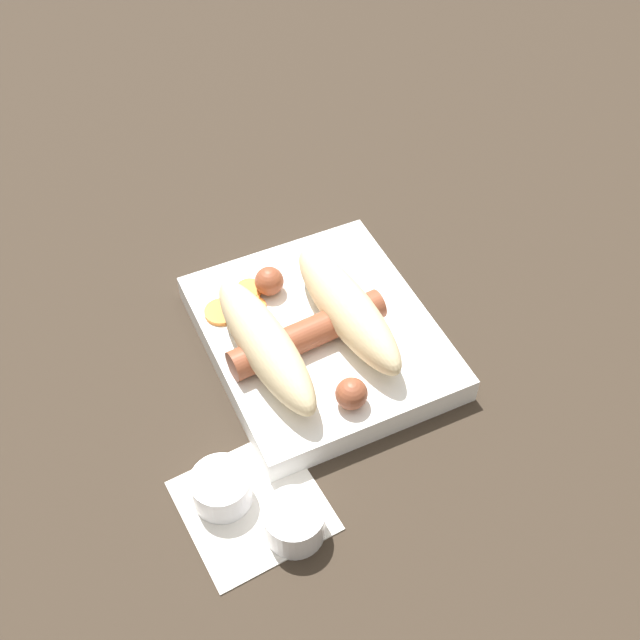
% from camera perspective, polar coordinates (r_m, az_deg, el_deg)
% --- Properties ---
extents(ground_plane, '(3.00, 3.00, 0.00)m').
position_cam_1_polar(ground_plane, '(0.76, 0.00, -1.86)').
color(ground_plane, '#33281E').
extents(food_tray, '(0.23, 0.20, 0.03)m').
position_cam_1_polar(food_tray, '(0.74, 0.00, -1.19)').
color(food_tray, white).
rests_on(food_tray, ground_plane).
extents(bread_roll, '(0.17, 0.14, 0.05)m').
position_cam_1_polar(bread_roll, '(0.70, -0.92, -0.47)').
color(bread_roll, beige).
rests_on(bread_roll, food_tray).
extents(sausage, '(0.18, 0.15, 0.03)m').
position_cam_1_polar(sausage, '(0.71, -0.87, -1.01)').
color(sausage, brown).
rests_on(sausage, food_tray).
extents(pickled_veggies, '(0.05, 0.07, 0.00)m').
position_cam_1_polar(pickled_veggies, '(0.76, -5.81, 1.31)').
color(pickled_veggies, orange).
rests_on(pickled_veggies, food_tray).
extents(napkin, '(0.12, 0.12, 0.00)m').
position_cam_1_polar(napkin, '(0.66, -4.79, -12.98)').
color(napkin, white).
rests_on(napkin, ground_plane).
extents(condiment_cup_near, '(0.05, 0.05, 0.03)m').
position_cam_1_polar(condiment_cup_near, '(0.66, -7.00, -11.91)').
color(condiment_cup_near, white).
rests_on(condiment_cup_near, ground_plane).
extents(condiment_cup_far, '(0.05, 0.05, 0.03)m').
position_cam_1_polar(condiment_cup_far, '(0.64, -1.83, -14.25)').
color(condiment_cup_far, white).
rests_on(condiment_cup_far, ground_plane).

